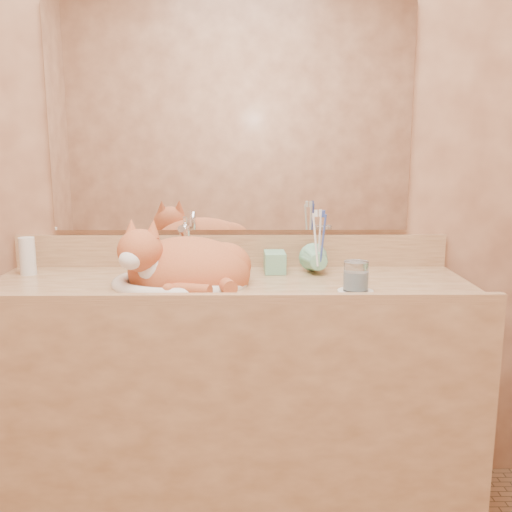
{
  "coord_description": "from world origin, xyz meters",
  "views": [
    {
      "loc": [
        0.07,
        -1.11,
        1.29
      ],
      "look_at": [
        0.09,
        0.7,
        0.94
      ],
      "focal_mm": 40.0,
      "sensor_mm": 36.0,
      "label": 1
    }
  ],
  "objects_px": {
    "sink_basin": "(180,264)",
    "water_glass": "(356,276)",
    "cat": "(182,264)",
    "toothbrush_cup": "(319,263)",
    "soap_dispenser": "(276,252)",
    "vanity_counter": "(230,403)"
  },
  "relations": [
    {
      "from": "sink_basin",
      "to": "water_glass",
      "type": "bearing_deg",
      "value": -8.67
    },
    {
      "from": "cat",
      "to": "toothbrush_cup",
      "type": "relative_size",
      "value": 4.02
    },
    {
      "from": "toothbrush_cup",
      "to": "water_glass",
      "type": "bearing_deg",
      "value": -69.97
    },
    {
      "from": "sink_basin",
      "to": "soap_dispenser",
      "type": "height_order",
      "value": "soap_dispenser"
    },
    {
      "from": "toothbrush_cup",
      "to": "water_glass",
      "type": "height_order",
      "value": "water_glass"
    },
    {
      "from": "cat",
      "to": "water_glass",
      "type": "distance_m",
      "value": 0.56
    },
    {
      "from": "vanity_counter",
      "to": "cat",
      "type": "distance_m",
      "value": 0.52
    },
    {
      "from": "soap_dispenser",
      "to": "cat",
      "type": "bearing_deg",
      "value": -159.58
    },
    {
      "from": "water_glass",
      "to": "cat",
      "type": "bearing_deg",
      "value": 167.17
    },
    {
      "from": "vanity_counter",
      "to": "water_glass",
      "type": "height_order",
      "value": "water_glass"
    },
    {
      "from": "soap_dispenser",
      "to": "toothbrush_cup",
      "type": "height_order",
      "value": "soap_dispenser"
    },
    {
      "from": "vanity_counter",
      "to": "sink_basin",
      "type": "distance_m",
      "value": 0.52
    },
    {
      "from": "vanity_counter",
      "to": "cat",
      "type": "relative_size",
      "value": 3.86
    },
    {
      "from": "cat",
      "to": "soap_dispenser",
      "type": "distance_m",
      "value": 0.34
    },
    {
      "from": "sink_basin",
      "to": "toothbrush_cup",
      "type": "height_order",
      "value": "sink_basin"
    },
    {
      "from": "vanity_counter",
      "to": "toothbrush_cup",
      "type": "xyz_separation_m",
      "value": [
        0.31,
        0.09,
        0.47
      ]
    },
    {
      "from": "vanity_counter",
      "to": "cat",
      "type": "xyz_separation_m",
      "value": [
        -0.15,
        -0.02,
        0.49
      ]
    },
    {
      "from": "vanity_counter",
      "to": "soap_dispenser",
      "type": "bearing_deg",
      "value": 33.32
    },
    {
      "from": "water_glass",
      "to": "toothbrush_cup",
      "type": "bearing_deg",
      "value": 110.03
    },
    {
      "from": "soap_dispenser",
      "to": "toothbrush_cup",
      "type": "bearing_deg",
      "value": -8.67
    },
    {
      "from": "soap_dispenser",
      "to": "vanity_counter",
      "type": "bearing_deg",
      "value": -148.45
    },
    {
      "from": "vanity_counter",
      "to": "sink_basin",
      "type": "height_order",
      "value": "sink_basin"
    }
  ]
}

